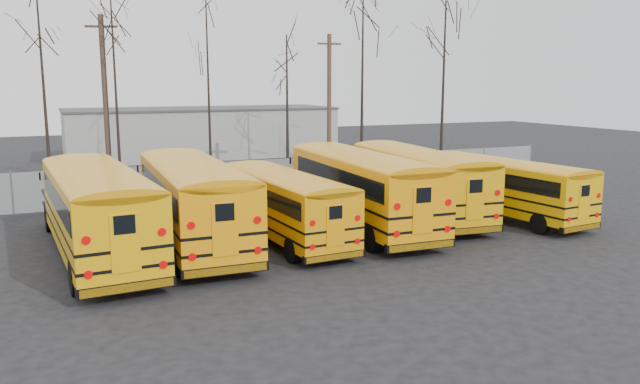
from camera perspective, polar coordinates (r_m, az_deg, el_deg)
name	(u,v)px	position (r m, az deg, el deg)	size (l,w,h in m)	color
ground	(347,247)	(24.20, 2.46, -5.03)	(120.00, 120.00, 0.00)	black
fence	(251,178)	(34.93, -6.30, 1.27)	(40.00, 0.04, 2.00)	gray
distant_building	(202,133)	(54.52, -10.75, 5.35)	(22.00, 8.00, 4.00)	#9D9D98
bus_a	(96,204)	(23.59, -19.77, -1.08)	(3.55, 12.22, 3.38)	black
bus_b	(192,195)	(24.57, -11.62, -0.26)	(3.17, 12.19, 3.39)	black
bus_c	(282,199)	(24.98, -3.46, -0.67)	(2.84, 10.19, 2.82)	black
bus_d	(359,183)	(27.01, 3.60, 0.85)	(3.32, 12.21, 3.38)	black
bus_e	(416,176)	(29.64, 8.74, 1.43)	(3.87, 11.87, 3.27)	black
bus_f	(502,183)	(30.25, 16.31, 0.81)	(3.33, 10.24, 2.82)	black
utility_pole_left	(106,102)	(38.34, -19.02, 7.81)	(1.75, 0.62, 10.04)	#443226
utility_pole_right	(329,104)	(41.80, 0.84, 8.01)	(1.67, 0.29, 9.37)	#493929
tree_1	(44,89)	(36.88, -23.94, 8.57)	(0.26, 0.26, 11.79)	black
tree_2	(115,85)	(37.38, -18.20, 9.31)	(0.26, 0.26, 12.27)	black
tree_3	(208,87)	(37.78, -10.16, 9.45)	(0.26, 0.26, 12.01)	black
tree_4	(287,111)	(38.02, -3.01, 7.37)	(0.26, 0.26, 9.06)	black
tree_5	(362,84)	(43.09, 3.88, 9.81)	(0.26, 0.26, 12.27)	black
tree_6	(443,80)	(43.10, 11.22, 10.00)	(0.26, 0.26, 12.80)	black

